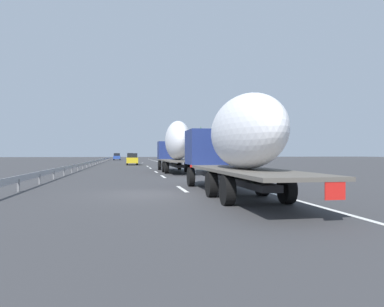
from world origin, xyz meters
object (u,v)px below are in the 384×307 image
Objects in this scene: truck_lead at (176,145)px; road_sign at (183,150)px; car_blue_sedan at (117,157)px; car_yellow_coupe at (132,159)px; car_black_suv at (130,156)px; truck_trailing at (235,141)px.

road_sign is (15.27, -3.10, -0.36)m from truck_lead.
car_blue_sedan is 1.40× the size of road_sign.
car_yellow_coupe is 1.01× the size of car_blue_sedan.
car_yellow_coupe is at bearing 42.58° from road_sign.
car_yellow_coupe is 1.04× the size of car_black_suv.
car_yellow_coupe is at bearing 179.93° from car_black_suv.
truck_trailing is at bearing -177.64° from car_black_suv.
truck_trailing is 42.38m from car_yellow_coupe.
car_black_suv is 0.97× the size of car_blue_sedan.
car_yellow_coupe is at bearing -175.11° from car_blue_sedan.
road_sign is (-7.57, -6.96, 1.34)m from car_yellow_coupe.
truck_lead is at bearing 0.00° from truck_trailing.
car_black_suv is (92.24, 3.80, -1.39)m from truck_trailing.
truck_lead is 19.33m from truck_trailing.
truck_trailing is at bearing 174.88° from road_sign.
truck_trailing is 92.33m from car_black_suv.
car_yellow_coupe is (22.84, 3.86, -1.70)m from truck_lead.
truck_trailing is 4.15× the size of road_sign.
road_sign is (-49.46, -10.54, 1.33)m from car_blue_sedan.
truck_lead is 73.03m from car_black_suv.
car_black_suv is at bearing 2.98° from truck_lead.
car_yellow_coupe is 42.04m from car_blue_sedan.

